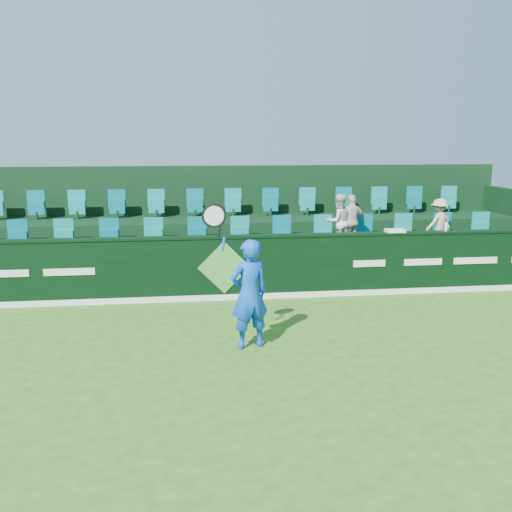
{
  "coord_description": "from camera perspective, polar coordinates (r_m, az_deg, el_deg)",
  "views": [
    {
      "loc": [
        -0.8,
        -7.57,
        3.29
      ],
      "look_at": [
        0.52,
        2.8,
        1.15
      ],
      "focal_mm": 40.0,
      "sensor_mm": 36.0,
      "label": 1
    }
  ],
  "objects": [
    {
      "name": "stand_rear",
      "position": [
        15.18,
        -4.19,
        3.68
      ],
      "size": [
        16.0,
        4.1,
        2.6
      ],
      "color": "black",
      "rests_on": "ground"
    },
    {
      "name": "spectator_middle",
      "position": [
        13.39,
        9.55,
        3.41
      ],
      "size": [
        0.77,
        0.4,
        1.26
      ],
      "primitive_type": "imported",
      "rotation": [
        0.0,
        0.0,
        3.28
      ],
      "color": "beige",
      "rests_on": "stand_tier_front"
    },
    {
      "name": "seat_row_front",
      "position": [
        13.28,
        -3.72,
        2.04
      ],
      "size": [
        13.5,
        0.5,
        0.6
      ],
      "primitive_type": "cube",
      "color": "#046676",
      "rests_on": "stand_tier_front"
    },
    {
      "name": "stand_tier_back",
      "position": [
        14.83,
        -4.07,
        1.28
      ],
      "size": [
        16.0,
        1.8,
        1.3
      ],
      "primitive_type": "cube",
      "color": "black",
      "rests_on": "ground"
    },
    {
      "name": "drinks_bottle",
      "position": [
        13.0,
        18.48,
        2.82
      ],
      "size": [
        0.06,
        0.06,
        0.19
      ],
      "primitive_type": "cylinder",
      "color": "white",
      "rests_on": "sponsor_hoarding"
    },
    {
      "name": "spectator_left",
      "position": [
        13.31,
        8.29,
        3.43
      ],
      "size": [
        0.7,
        0.59,
        1.27
      ],
      "primitive_type": "imported",
      "rotation": [
        0.0,
        0.0,
        3.34
      ],
      "color": "silver",
      "rests_on": "stand_tier_front"
    },
    {
      "name": "sponsor_hoarding",
      "position": [
        11.89,
        -3.22,
        -1.16
      ],
      "size": [
        16.0,
        0.25,
        1.35
      ],
      "color": "black",
      "rests_on": "ground"
    },
    {
      "name": "stand_tier_front",
      "position": [
        13.02,
        -3.57,
        -1.28
      ],
      "size": [
        16.0,
        2.0,
        0.8
      ],
      "primitive_type": "cube",
      "color": "black",
      "rests_on": "ground"
    },
    {
      "name": "ground",
      "position": [
        8.29,
        -1.15,
        -11.8
      ],
      "size": [
        60.0,
        60.0,
        0.0
      ],
      "primitive_type": "plane",
      "color": "#2C6417",
      "rests_on": "ground"
    },
    {
      "name": "towel",
      "position": [
        12.55,
        13.72,
        2.48
      ],
      "size": [
        0.4,
        0.26,
        0.06
      ],
      "primitive_type": "cube",
      "color": "white",
      "rests_on": "sponsor_hoarding"
    },
    {
      "name": "tennis_player",
      "position": [
        9.05,
        -0.73,
        -3.73
      ],
      "size": [
        1.14,
        0.6,
        2.38
      ],
      "color": "blue",
      "rests_on": "ground"
    },
    {
      "name": "spectator_right",
      "position": [
        14.16,
        17.83,
        3.2
      ],
      "size": [
        0.83,
        0.65,
        1.13
      ],
      "primitive_type": "imported",
      "rotation": [
        0.0,
        0.0,
        3.51
      ],
      "color": "#C1B188",
      "rests_on": "stand_tier_front"
    },
    {
      "name": "seat_row_back",
      "position": [
        14.99,
        -4.19,
        5.06
      ],
      "size": [
        13.5,
        0.5,
        0.6
      ],
      "primitive_type": "cube",
      "color": "#046676",
      "rests_on": "stand_tier_back"
    }
  ]
}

